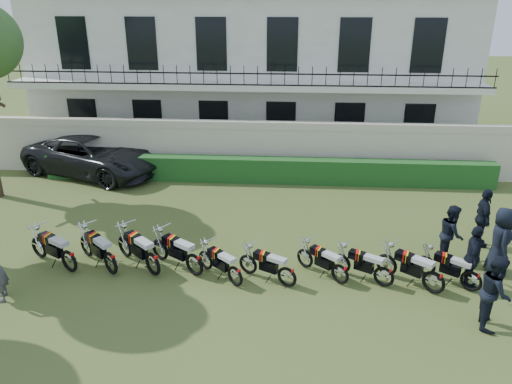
{
  "coord_description": "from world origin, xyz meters",
  "views": [
    {
      "loc": [
        1.92,
        -11.7,
        7.26
      ],
      "look_at": [
        0.92,
        2.49,
        1.46
      ],
      "focal_mm": 35.0,
      "sensor_mm": 36.0,
      "label": 1
    }
  ],
  "objects_px": {
    "motorcycle_0": "(68,256)",
    "motorcycle_9": "(472,276)",
    "motorcycle_5": "(287,272)",
    "officer_5": "(483,218)",
    "motorcycle_4": "(235,272)",
    "motorcycle_7": "(384,272)",
    "motorcycle_3": "(194,259)",
    "suv": "(93,155)",
    "officer_4": "(451,234)",
    "motorcycle_8": "(434,277)",
    "officer_2": "(473,257)",
    "motorcycle_6": "(340,270)",
    "motorcycle_2": "(152,259)",
    "officer_1": "(495,292)",
    "motorcycle_1": "(110,258)",
    "officer_3": "(501,241)"
  },
  "relations": [
    {
      "from": "motorcycle_8",
      "to": "officer_4",
      "type": "height_order",
      "value": "officer_4"
    },
    {
      "from": "motorcycle_1",
      "to": "motorcycle_2",
      "type": "xyz_separation_m",
      "value": [
        1.16,
        0.02,
        0.01
      ]
    },
    {
      "from": "officer_4",
      "to": "officer_2",
      "type": "bearing_deg",
      "value": -163.57
    },
    {
      "from": "officer_2",
      "to": "officer_3",
      "type": "relative_size",
      "value": 0.91
    },
    {
      "from": "motorcycle_4",
      "to": "suv",
      "type": "relative_size",
      "value": 0.23
    },
    {
      "from": "motorcycle_5",
      "to": "motorcycle_7",
      "type": "height_order",
      "value": "motorcycle_7"
    },
    {
      "from": "motorcycle_4",
      "to": "motorcycle_1",
      "type": "bearing_deg",
      "value": 125.2
    },
    {
      "from": "motorcycle_8",
      "to": "motorcycle_9",
      "type": "distance_m",
      "value": 1.01
    },
    {
      "from": "suv",
      "to": "motorcycle_9",
      "type": "bearing_deg",
      "value": -101.97
    },
    {
      "from": "motorcycle_6",
      "to": "motorcycle_3",
      "type": "bearing_deg",
      "value": 128.74
    },
    {
      "from": "motorcycle_0",
      "to": "motorcycle_9",
      "type": "height_order",
      "value": "motorcycle_0"
    },
    {
      "from": "motorcycle_6",
      "to": "officer_4",
      "type": "distance_m",
      "value": 3.55
    },
    {
      "from": "officer_1",
      "to": "suv",
      "type": "bearing_deg",
      "value": 67.77
    },
    {
      "from": "motorcycle_4",
      "to": "motorcycle_7",
      "type": "height_order",
      "value": "motorcycle_7"
    },
    {
      "from": "motorcycle_8",
      "to": "officer_4",
      "type": "bearing_deg",
      "value": 11.65
    },
    {
      "from": "motorcycle_8",
      "to": "officer_2",
      "type": "bearing_deg",
      "value": -30.91
    },
    {
      "from": "motorcycle_5",
      "to": "suv",
      "type": "distance_m",
      "value": 11.56
    },
    {
      "from": "motorcycle_2",
      "to": "motorcycle_8",
      "type": "distance_m",
      "value": 7.38
    },
    {
      "from": "motorcycle_6",
      "to": "motorcycle_7",
      "type": "bearing_deg",
      "value": -52.26
    },
    {
      "from": "motorcycle_6",
      "to": "motorcycle_4",
      "type": "bearing_deg",
      "value": 137.01
    },
    {
      "from": "motorcycle_0",
      "to": "officer_1",
      "type": "bearing_deg",
      "value": -67.83
    },
    {
      "from": "motorcycle_6",
      "to": "motorcycle_8",
      "type": "distance_m",
      "value": 2.36
    },
    {
      "from": "motorcycle_2",
      "to": "motorcycle_9",
      "type": "xyz_separation_m",
      "value": [
        8.36,
        -0.18,
        -0.08
      ]
    },
    {
      "from": "motorcycle_4",
      "to": "motorcycle_7",
      "type": "relative_size",
      "value": 0.87
    },
    {
      "from": "officer_2",
      "to": "officer_4",
      "type": "distance_m",
      "value": 1.37
    },
    {
      "from": "motorcycle_7",
      "to": "officer_4",
      "type": "distance_m",
      "value": 2.61
    },
    {
      "from": "motorcycle_3",
      "to": "suv",
      "type": "distance_m",
      "value": 9.61
    },
    {
      "from": "motorcycle_6",
      "to": "officer_2",
      "type": "height_order",
      "value": "officer_2"
    },
    {
      "from": "motorcycle_4",
      "to": "motorcycle_7",
      "type": "xyz_separation_m",
      "value": [
        3.88,
        0.24,
        0.01
      ]
    },
    {
      "from": "motorcycle_5",
      "to": "officer_5",
      "type": "height_order",
      "value": "officer_5"
    },
    {
      "from": "motorcycle_4",
      "to": "motorcycle_9",
      "type": "bearing_deg",
      "value": -47.35
    },
    {
      "from": "motorcycle_0",
      "to": "officer_1",
      "type": "distance_m",
      "value": 10.81
    },
    {
      "from": "motorcycle_5",
      "to": "motorcycle_6",
      "type": "relative_size",
      "value": 1.17
    },
    {
      "from": "motorcycle_4",
      "to": "motorcycle_8",
      "type": "xyz_separation_m",
      "value": [
        5.09,
        0.01,
        0.05
      ]
    },
    {
      "from": "motorcycle_8",
      "to": "suv",
      "type": "xyz_separation_m",
      "value": [
        -11.94,
        8.17,
        0.34
      ]
    },
    {
      "from": "motorcycle_4",
      "to": "officer_4",
      "type": "relative_size",
      "value": 0.8
    },
    {
      "from": "motorcycle_9",
      "to": "motorcycle_1",
      "type": "bearing_deg",
      "value": 125.4
    },
    {
      "from": "officer_1",
      "to": "officer_2",
      "type": "xyz_separation_m",
      "value": [
        0.03,
        1.61,
        -0.02
      ]
    },
    {
      "from": "motorcycle_5",
      "to": "officer_1",
      "type": "relative_size",
      "value": 0.9
    },
    {
      "from": "officer_1",
      "to": "officer_4",
      "type": "xyz_separation_m",
      "value": [
        -0.12,
        2.97,
        -0.04
      ]
    },
    {
      "from": "motorcycle_8",
      "to": "officer_1",
      "type": "xyz_separation_m",
      "value": [
        0.98,
        -1.22,
        0.41
      ]
    },
    {
      "from": "motorcycle_2",
      "to": "officer_1",
      "type": "bearing_deg",
      "value": -59.06
    },
    {
      "from": "motorcycle_1",
      "to": "officer_2",
      "type": "relative_size",
      "value": 0.9
    },
    {
      "from": "motorcycle_2",
      "to": "motorcycle_7",
      "type": "relative_size",
      "value": 1.03
    },
    {
      "from": "officer_2",
      "to": "motorcycle_1",
      "type": "bearing_deg",
      "value": 102.48
    },
    {
      "from": "motorcycle_5",
      "to": "officer_2",
      "type": "xyz_separation_m",
      "value": [
        4.75,
        0.36,
        0.43
      ]
    },
    {
      "from": "officer_1",
      "to": "motorcycle_9",
      "type": "bearing_deg",
      "value": 13.26
    },
    {
      "from": "suv",
      "to": "officer_2",
      "type": "xyz_separation_m",
      "value": [
        12.95,
        -7.77,
        0.05
      ]
    },
    {
      "from": "motorcycle_0",
      "to": "motorcycle_7",
      "type": "relative_size",
      "value": 1.13
    },
    {
      "from": "officer_3",
      "to": "motorcycle_9",
      "type": "bearing_deg",
      "value": 146.31
    }
  ]
}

